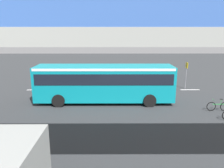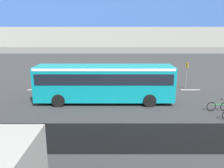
{
  "view_description": "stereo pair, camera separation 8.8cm",
  "coord_description": "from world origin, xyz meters",
  "px_view_note": "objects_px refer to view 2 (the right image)",
  "views": [
    {
      "loc": [
        0.24,
        19.63,
        6.03
      ],
      "look_at": [
        0.17,
        1.33,
        1.6
      ],
      "focal_mm": 35.64,
      "sensor_mm": 36.0,
      "label": 1
    },
    {
      "loc": [
        0.16,
        19.63,
        6.03
      ],
      "look_at": [
        0.17,
        1.33,
        1.6
      ],
      "focal_mm": 35.64,
      "sensor_mm": 36.0,
      "label": 2
    }
  ],
  "objects_px": {
    "bicycle_green": "(218,106)",
    "pedestrian": "(98,81)",
    "traffic_sign": "(187,71)",
    "city_bus": "(104,81)"
  },
  "relations": [
    {
      "from": "pedestrian",
      "to": "traffic_sign",
      "type": "relative_size",
      "value": 0.64
    },
    {
      "from": "city_bus",
      "to": "bicycle_green",
      "type": "bearing_deg",
      "value": 165.58
    },
    {
      "from": "bicycle_green",
      "to": "pedestrian",
      "type": "height_order",
      "value": "pedestrian"
    },
    {
      "from": "city_bus",
      "to": "bicycle_green",
      "type": "distance_m",
      "value": 9.18
    },
    {
      "from": "city_bus",
      "to": "traffic_sign",
      "type": "relative_size",
      "value": 4.12
    },
    {
      "from": "bicycle_green",
      "to": "traffic_sign",
      "type": "distance_m",
      "value": 6.9
    },
    {
      "from": "pedestrian",
      "to": "bicycle_green",
      "type": "bearing_deg",
      "value": 145.8
    },
    {
      "from": "traffic_sign",
      "to": "bicycle_green",
      "type": "bearing_deg",
      "value": 92.86
    },
    {
      "from": "bicycle_green",
      "to": "pedestrian",
      "type": "relative_size",
      "value": 0.99
    },
    {
      "from": "city_bus",
      "to": "bicycle_green",
      "type": "height_order",
      "value": "city_bus"
    }
  ]
}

